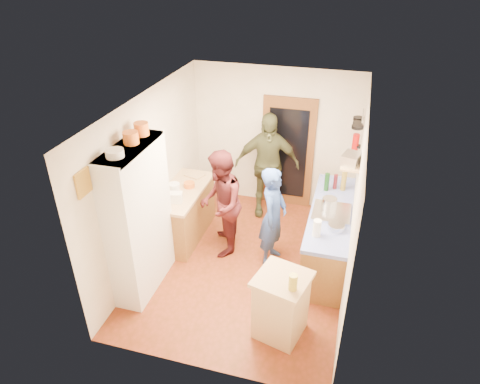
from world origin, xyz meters
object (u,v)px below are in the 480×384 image
at_px(hutch_body, 139,220).
at_px(person_left, 223,202).
at_px(person_hob, 275,218).
at_px(person_back, 268,165).
at_px(island_base, 281,307).
at_px(right_counter_base, 329,235).

height_order(hutch_body, person_left, hutch_body).
height_order(person_hob, person_left, person_left).
distance_m(hutch_body, person_back, 2.68).
bearing_deg(island_base, right_counter_base, 75.81).
relative_size(person_left, person_back, 0.90).
bearing_deg(person_left, person_back, 145.46).
distance_m(hutch_body, right_counter_base, 2.90).
xyz_separation_m(hutch_body, person_back, (1.28, 2.35, -0.13)).
height_order(person_hob, person_back, person_back).
bearing_deg(person_left, island_base, 23.88).
xyz_separation_m(island_base, person_left, (-1.23, 1.49, 0.44)).
relative_size(hutch_body, person_hob, 1.37).
distance_m(right_counter_base, person_back, 1.70).
bearing_deg(person_hob, person_back, 22.79).
relative_size(hutch_body, person_back, 1.13).
bearing_deg(person_back, person_left, -122.91).
xyz_separation_m(person_left, person_back, (0.43, 1.26, 0.10)).
distance_m(island_base, person_hob, 1.49).
relative_size(person_hob, person_back, 0.83).
xyz_separation_m(right_counter_base, person_back, (-1.22, 1.05, 0.55)).
height_order(island_base, person_hob, person_hob).
height_order(right_counter_base, person_left, person_left).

